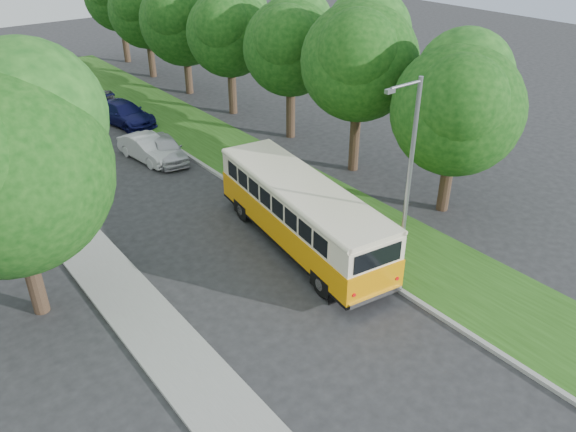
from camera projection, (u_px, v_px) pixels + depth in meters
ground at (273, 286)px, 21.68m from camera, size 120.00×120.00×0.00m
curb at (271, 208)px, 27.00m from camera, size 0.20×70.00×0.15m
grass_verge at (309, 195)px, 28.26m from camera, size 4.50×70.00×0.13m
sidewalk at (103, 270)px, 22.51m from camera, size 2.20×70.00×0.12m
treeline at (132, 39)px, 32.80m from camera, size 24.27×41.91×9.46m
lamppost_near at (408, 177)px, 20.06m from camera, size 1.71×0.16×8.00m
lamppost_far at (7, 104)px, 28.12m from camera, size 1.71×0.16×7.50m
warning_sign at (47, 173)px, 26.65m from camera, size 0.56×0.10×2.50m
vintage_bus at (301, 215)px, 23.47m from camera, size 3.97×10.50×3.04m
car_silver at (166, 149)px, 31.86m from camera, size 2.20×4.27×1.39m
car_white at (148, 148)px, 31.92m from camera, size 2.04×4.41×1.40m
car_blue at (124, 113)px, 37.03m from camera, size 3.02×5.43×1.49m
car_grey at (103, 103)px, 39.37m from camera, size 2.91×4.74×1.23m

